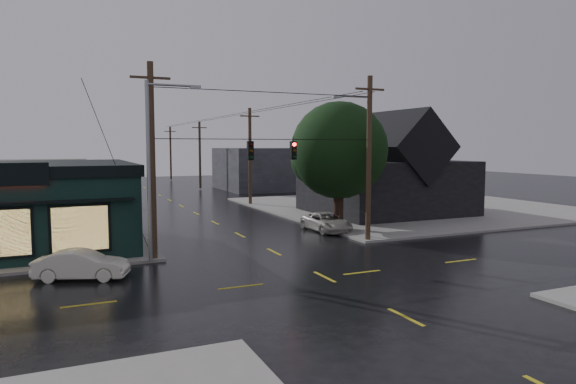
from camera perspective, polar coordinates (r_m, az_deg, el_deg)
name	(u,v)px	position (r m, az deg, el deg)	size (l,w,h in m)	color
ground_plane	(324,277)	(23.67, 4.07, -9.39)	(160.00, 160.00, 0.00)	black
sidewalk_ne	(410,206)	(50.99, 13.39, -1.57)	(28.00, 28.00, 0.15)	gray
ne_building	(385,163)	(45.30, 10.77, 3.22)	(12.60, 11.60, 8.75)	black
corner_tree	(339,150)	(35.99, 5.69, 4.61)	(6.78, 6.78, 8.87)	black
utility_pole_nw	(155,261)	(27.70, -14.60, -7.39)	(2.00, 0.32, 10.15)	#332216
utility_pole_ne	(368,242)	(32.37, 8.85, -5.47)	(2.00, 0.32, 10.15)	#332216
utility_pole_far_a	(250,205)	(51.56, -4.21, -1.46)	(2.00, 0.32, 9.65)	#332216
utility_pole_far_b	(200,189)	(70.62, -9.71, 0.28)	(2.00, 0.32, 9.15)	#332216
utility_pole_far_c	(171,180)	(90.08, -12.85, 1.27)	(2.00, 0.32, 9.15)	#332216
span_signal_assembly	(272,150)	(28.84, -1.78, 4.68)	(13.00, 0.48, 1.23)	black
streetlight_nw	(151,264)	(26.98, -14.98, -7.74)	(5.40, 0.30, 9.15)	gray
streetlight_ne	(368,239)	(33.22, 8.92, -5.20)	(5.40, 0.30, 9.15)	gray
bg_building_west	(27,181)	(60.41, -26.97, 1.06)	(12.00, 10.00, 4.40)	#2E2421
bg_building_east	(273,169)	(70.57, -1.63, 2.62)	(14.00, 12.00, 5.60)	#26262B
sedan_cream	(81,265)	(24.81, -21.97, -7.51)	(1.40, 4.01, 1.32)	beige
suv_silver	(326,222)	(35.83, 4.29, -3.35)	(2.14, 4.64, 1.29)	#B2AFA5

